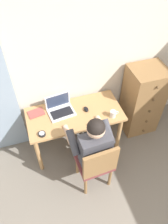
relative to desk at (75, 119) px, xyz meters
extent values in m
cube|color=beige|center=(0.22, 0.38, 0.64)|extent=(4.80, 0.05, 2.50)
cube|color=tan|center=(0.00, 0.00, 0.09)|extent=(1.27, 0.61, 0.03)
cylinder|color=tan|center=(-0.58, -0.25, -0.27)|extent=(0.06, 0.06, 0.68)
cylinder|color=tan|center=(0.58, -0.25, -0.27)|extent=(0.06, 0.06, 0.68)
cylinder|color=tan|center=(-0.58, 0.25, -0.27)|extent=(0.06, 0.06, 0.68)
cylinder|color=tan|center=(0.58, 0.25, -0.27)|extent=(0.06, 0.06, 0.68)
cube|color=olive|center=(1.08, 0.09, -0.05)|extent=(0.51, 0.45, 1.13)
sphere|color=brown|center=(1.08, -0.15, -0.50)|extent=(0.04, 0.04, 0.04)
sphere|color=brown|center=(1.08, -0.15, -0.27)|extent=(0.04, 0.04, 0.04)
sphere|color=brown|center=(1.08, -0.15, -0.05)|extent=(0.04, 0.04, 0.04)
sphere|color=brown|center=(1.08, -0.15, 0.18)|extent=(0.04, 0.04, 0.04)
sphere|color=brown|center=(1.08, -0.15, 0.41)|extent=(0.04, 0.04, 0.04)
cube|color=brown|center=(0.07, -0.61, -0.17)|extent=(0.44, 0.42, 0.05)
cube|color=olive|center=(0.08, -0.79, 0.07)|extent=(0.42, 0.06, 0.42)
cylinder|color=olive|center=(0.23, -0.44, -0.40)|extent=(0.04, 0.04, 0.42)
cylinder|color=olive|center=(-0.11, -0.46, -0.40)|extent=(0.04, 0.04, 0.42)
cylinder|color=olive|center=(0.25, -0.76, -0.40)|extent=(0.04, 0.04, 0.42)
cylinder|color=olive|center=(-0.09, -0.78, -0.40)|extent=(0.04, 0.04, 0.42)
cylinder|color=#4C4C4C|center=(0.15, -0.38, -0.12)|extent=(0.16, 0.41, 0.14)
cylinder|color=#4C4C4C|center=(-0.03, -0.39, -0.12)|extent=(0.16, 0.41, 0.14)
cylinder|color=#4C4C4C|center=(0.13, -0.18, -0.37)|extent=(0.11, 0.11, 0.49)
cylinder|color=#4C4C4C|center=(-0.05, -0.20, -0.37)|extent=(0.11, 0.11, 0.49)
cube|color=#3F3F47|center=(0.07, -0.62, 0.11)|extent=(0.37, 0.22, 0.46)
cylinder|color=#3F3F47|center=(0.28, -0.48, 0.19)|extent=(0.11, 0.30, 0.25)
cylinder|color=#3F3F47|center=(-0.16, -0.50, 0.19)|extent=(0.11, 0.30, 0.25)
cylinder|color=#DBAD8E|center=(0.27, -0.28, 0.08)|extent=(0.09, 0.27, 0.11)
cylinder|color=#DBAD8E|center=(-0.17, -0.30, 0.08)|extent=(0.09, 0.27, 0.11)
sphere|color=#DBAD8E|center=(0.07, -0.61, 0.47)|extent=(0.20, 0.20, 0.20)
sphere|color=black|center=(0.07, -0.61, 0.50)|extent=(0.20, 0.20, 0.20)
cube|color=silver|center=(-0.16, 0.06, 0.11)|extent=(0.37, 0.28, 0.02)
cube|color=black|center=(-0.16, 0.05, 0.12)|extent=(0.30, 0.19, 0.00)
cube|color=silver|center=(-0.18, 0.18, 0.23)|extent=(0.34, 0.05, 0.22)
cube|color=#2D3851|center=(-0.18, 0.18, 0.23)|extent=(0.30, 0.04, 0.18)
ellipsoid|color=black|center=(0.17, 0.02, 0.12)|extent=(0.06, 0.10, 0.03)
cylinder|color=black|center=(-0.48, -0.22, 0.12)|extent=(0.09, 0.09, 0.03)
cylinder|color=silver|center=(-0.48, -0.22, 0.13)|extent=(0.06, 0.06, 0.00)
cube|color=#994742|center=(-0.49, 0.16, 0.11)|extent=(0.23, 0.19, 0.01)
cylinder|color=silver|center=(0.46, -0.20, 0.15)|extent=(0.08, 0.08, 0.09)
torus|color=silver|center=(0.52, -0.20, 0.15)|extent=(0.06, 0.01, 0.06)
camera|label=1|loc=(-0.48, -1.94, 2.25)|focal=35.27mm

